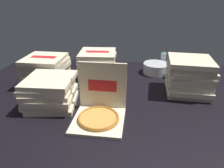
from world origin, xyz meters
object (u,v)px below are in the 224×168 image
open_pizza_box (100,109)px  water_bottle_0 (174,69)px  water_bottle_1 (163,61)px  pizza_stack_center_far (50,92)px  water_bottle_2 (181,69)px  pizza_stack_left_mid (189,76)px  pizza_stack_left_far (46,71)px  pizza_stack_right_near (98,65)px  ice_bucket (156,68)px  water_bottle_3 (174,63)px

open_pizza_box → water_bottle_0: open_pizza_box is taller
water_bottle_0 → water_bottle_1: same height
pizza_stack_center_far → water_bottle_0: bearing=33.6°
water_bottle_2 → pizza_stack_left_mid: bearing=-89.6°
pizza_stack_center_far → pizza_stack_left_far: 0.49m
pizza_stack_right_near → water_bottle_1: pizza_stack_right_near is taller
pizza_stack_left_mid → water_bottle_0: pizza_stack_left_mid is taller
pizza_stack_left_mid → pizza_stack_right_near: (-1.00, 0.26, -0.02)m
pizza_stack_center_far → pizza_stack_right_near: (0.30, 0.70, 0.02)m
pizza_stack_right_near → water_bottle_2: size_ratio=2.08×
open_pizza_box → ice_bucket: size_ratio=1.36×
pizza_stack_left_mid → water_bottle_3: pizza_stack_left_mid is taller
pizza_stack_left_far → pizza_stack_left_mid: bearing=0.0°
water_bottle_3 → pizza_stack_left_far: bearing=-158.0°
water_bottle_2 → water_bottle_3: bearing=102.5°
pizza_stack_left_mid → pizza_stack_left_far: pizza_stack_left_mid is taller
water_bottle_0 → ice_bucket: bearing=146.4°
ice_bucket → water_bottle_0: 0.25m
pizza_stack_left_mid → pizza_stack_left_far: (-1.52, -0.00, -0.02)m
water_bottle_2 → open_pizza_box: bearing=-130.2°
open_pizza_box → water_bottle_2: (0.81, 0.96, 0.02)m
ice_bucket → water_bottle_2: (0.29, -0.12, 0.04)m
pizza_stack_left_mid → water_bottle_3: bearing=94.8°
open_pizza_box → water_bottle_1: open_pizza_box is taller
water_bottle_3 → pizza_stack_right_near: bearing=-160.7°
pizza_stack_left_far → pizza_stack_right_near: same height
water_bottle_0 → water_bottle_2: (0.08, 0.02, 0.00)m
pizza_stack_left_mid → water_bottle_1: pizza_stack_left_mid is taller
water_bottle_1 → open_pizza_box: bearing=-116.4°
ice_bucket → water_bottle_0: size_ratio=1.39×
pizza_stack_right_near → water_bottle_0: bearing=6.6°
ice_bucket → water_bottle_0: bearing=-33.6°
pizza_stack_left_mid → pizza_stack_center_far: bearing=-161.4°
open_pizza_box → pizza_stack_right_near: open_pizza_box is taller
pizza_stack_right_near → ice_bucket: 0.75m
pizza_stack_left_far → ice_bucket: size_ratio=1.45×
pizza_stack_left_mid → water_bottle_3: (-0.05, 0.60, -0.07)m
pizza_stack_left_mid → water_bottle_2: pizza_stack_left_mid is taller
open_pizza_box → water_bottle_2: 1.25m
pizza_stack_right_near → water_bottle_2: pizza_stack_right_near is taller
pizza_stack_left_far → ice_bucket: 1.34m
ice_bucket → water_bottle_2: size_ratio=1.39×
open_pizza_box → water_bottle_1: (0.63, 1.26, 0.02)m
water_bottle_1 → water_bottle_2: 0.35m
pizza_stack_right_near → water_bottle_0: (0.91, 0.10, -0.05)m
pizza_stack_left_far → water_bottle_2: (1.52, 0.39, -0.05)m
ice_bucket → pizza_stack_left_far: bearing=-157.8°
ice_bucket → water_bottle_3: bearing=21.1°
open_pizza_box → ice_bucket: (0.52, 1.08, -0.02)m
pizza_stack_center_far → ice_bucket: (1.00, 0.94, -0.07)m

